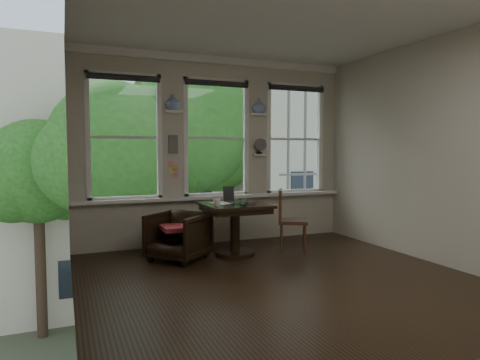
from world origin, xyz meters
name	(u,v)px	position (x,y,z in m)	size (l,w,h in m)	color
ground	(280,279)	(0.00, 0.00, 0.00)	(4.50, 4.50, 0.00)	black
ceiling	(282,17)	(0.00, 0.00, 3.00)	(4.50, 4.50, 0.00)	silver
wall_back	(216,151)	(0.00, 2.25, 1.50)	(4.50, 4.50, 0.00)	beige
wall_front	(441,151)	(0.00, -2.25, 1.50)	(4.50, 4.50, 0.00)	beige
wall_left	(69,151)	(-2.25, 0.00, 1.50)	(4.50, 4.50, 0.00)	beige
wall_right	(429,151)	(2.25, 0.00, 1.50)	(4.50, 4.50, 0.00)	beige
window_left	(124,137)	(-1.45, 2.25, 1.70)	(1.10, 0.12, 1.90)	white
window_center	(216,138)	(0.00, 2.25, 1.70)	(1.10, 0.12, 1.90)	white
window_right	(294,139)	(1.45, 2.25, 1.70)	(1.10, 0.12, 1.90)	white
shelf_left	(173,111)	(-0.72, 2.15, 2.10)	(0.26, 0.16, 0.03)	white
shelf_right	(259,114)	(0.72, 2.15, 2.10)	(0.26, 0.16, 0.03)	white
intercom	(173,144)	(-0.72, 2.18, 1.60)	(0.14, 0.06, 0.28)	#59544F
sticky_notes	(173,167)	(-0.72, 2.19, 1.25)	(0.16, 0.01, 0.24)	pink
desk_fan	(259,149)	(0.72, 2.13, 1.53)	(0.20, 0.20, 0.24)	#59544F
vase_left	(173,102)	(-0.72, 2.15, 2.24)	(0.24, 0.24, 0.25)	white
vase_right	(259,106)	(0.72, 2.15, 2.24)	(0.24, 0.24, 0.25)	white
table	(235,229)	(-0.06, 1.26, 0.38)	(0.90, 0.90, 0.75)	black
armchair_left	(178,236)	(-0.87, 1.32, 0.33)	(0.70, 0.72, 0.66)	black
cushion_red	(178,228)	(-0.87, 1.32, 0.45)	(0.45, 0.45, 0.06)	maroon
side_chair_right	(293,221)	(0.84, 1.17, 0.46)	(0.42, 0.42, 0.92)	#3F2216
laptop	(244,203)	(0.02, 1.13, 0.76)	(0.35, 0.23, 0.03)	black
mug	(217,202)	(-0.39, 1.09, 0.80)	(0.11, 0.11, 0.10)	white
drinking_glass	(243,202)	(-0.06, 0.96, 0.80)	(0.13, 0.13, 0.10)	white
tablet	(229,194)	(-0.04, 1.56, 0.86)	(0.16, 0.02, 0.22)	black
papers	(221,203)	(-0.24, 1.36, 0.75)	(0.22, 0.30, 0.00)	silver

